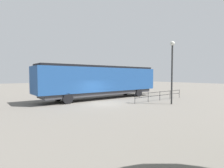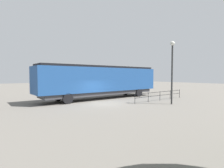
{
  "view_description": "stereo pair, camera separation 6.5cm",
  "coord_description": "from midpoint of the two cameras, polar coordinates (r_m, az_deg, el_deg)",
  "views": [
    {
      "loc": [
        14.82,
        -10.48,
        2.9
      ],
      "look_at": [
        0.51,
        0.75,
        2.03
      ],
      "focal_mm": 28.16,
      "sensor_mm": 36.0,
      "label": 1
    },
    {
      "loc": [
        14.86,
        -10.43,
        2.9
      ],
      "look_at": [
        0.51,
        0.75,
        2.03
      ],
      "focal_mm": 28.16,
      "sensor_mm": 36.0,
      "label": 2
    }
  ],
  "objects": [
    {
      "name": "lamp_post",
      "position": [
        18.79,
        18.84,
        6.52
      ],
      "size": [
        0.46,
        0.46,
        6.36
      ],
      "color": "#2D2D2D",
      "rests_on": "ground_plane"
    },
    {
      "name": "locomotive",
      "position": [
        22.46,
        -2.39,
        1.22
      ],
      "size": [
        3.05,
        16.35,
        4.1
      ],
      "color": "navy",
      "rests_on": "ground_plane"
    },
    {
      "name": "platform_fence",
      "position": [
        21.35,
        15.18,
        -3.26
      ],
      "size": [
        0.05,
        8.34,
        1.08
      ],
      "color": "black",
      "rests_on": "ground_plane"
    },
    {
      "name": "ground_plane",
      "position": [
        18.39,
        -2.93,
        -6.35
      ],
      "size": [
        120.0,
        120.0,
        0.0
      ],
      "primitive_type": "plane",
      "color": "#666059"
    }
  ]
}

